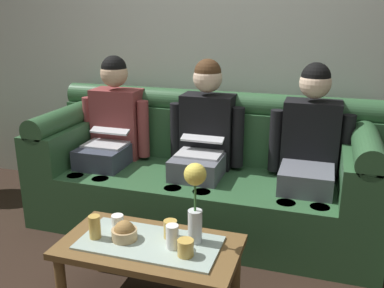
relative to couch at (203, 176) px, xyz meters
name	(u,v)px	position (x,y,z in m)	size (l,w,h in m)	color
back_wall_patterned	(223,23)	(0.00, 0.53, 1.08)	(6.00, 0.12, 2.90)	silver
couch	(203,176)	(0.00, 0.00, 0.00)	(2.45, 0.88, 0.96)	#2D5633
person_left	(111,131)	(-0.74, 0.00, 0.29)	(0.56, 0.67, 1.22)	#383D4C
person_middle	(203,139)	(0.00, 0.00, 0.29)	(0.56, 0.67, 1.22)	#595B66
person_right	(309,148)	(0.74, 0.00, 0.29)	(0.56, 0.67, 1.22)	#595B66
coffee_table	(150,252)	(0.00, -1.02, -0.04)	(0.95, 0.51, 0.38)	brown
flower_vase	(195,196)	(0.23, -0.94, 0.28)	(0.11, 0.11, 0.44)	silver
snack_bowl	(124,232)	(-0.14, -1.03, 0.06)	(0.14, 0.14, 0.11)	tan
cup_near_left	(118,222)	(-0.23, -0.93, 0.05)	(0.07, 0.07, 0.08)	white
cup_near_right	(172,237)	(0.14, -1.03, 0.08)	(0.07, 0.07, 0.13)	white
cup_far_center	(170,229)	(0.09, -0.94, 0.07)	(0.07, 0.07, 0.10)	gold
cup_far_left	(95,227)	(-0.29, -1.06, 0.08)	(0.06, 0.06, 0.13)	gold
cup_far_right	(186,248)	(0.22, -1.08, 0.06)	(0.08, 0.08, 0.08)	gold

